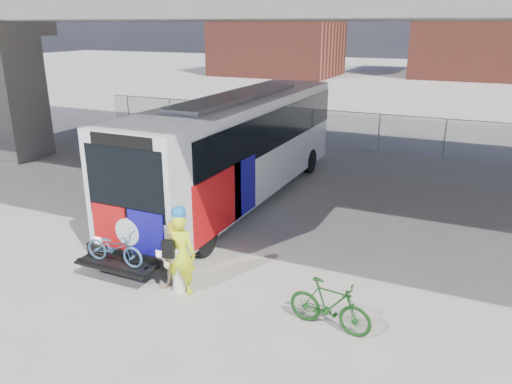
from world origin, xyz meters
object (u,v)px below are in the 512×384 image
Objects in this scene: bus at (239,141)px; bike_parked at (330,305)px; cyclist_hivis at (181,252)px; cyclist_tan at (175,258)px; bollard at (179,267)px.

bike_parked is (5.21, -6.33, -1.58)m from bus.
cyclist_tan is (-0.16, -0.00, -0.20)m from cyclist_hivis.
bus is 6.65m from cyclist_hivis.
bus is at bearing 92.50° from cyclist_tan.
bus is 6.65m from cyclist_tan.
cyclist_tan is (1.53, -6.34, -1.29)m from bus.
bike_parked is (3.52, -0.00, -0.49)m from cyclist_hivis.
bollard is 0.65× the size of bike_parked.
bollard is at bearing -75.73° from bus.
cyclist_tan reaches higher than bollard.
cyclist_hivis is at bearing 96.59° from bike_parked.
bike_parked is at bearing -11.04° from cyclist_tan.
bollard is 0.22m from cyclist_tan.
bollard is at bearing 96.59° from bike_parked.
bus is 7.40× the size of cyclist_tan.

